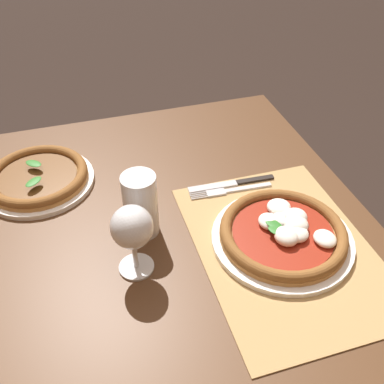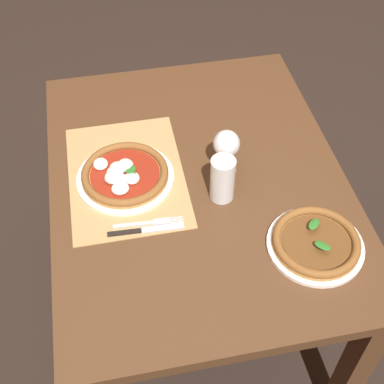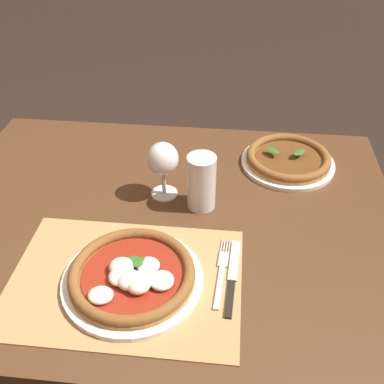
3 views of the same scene
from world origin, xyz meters
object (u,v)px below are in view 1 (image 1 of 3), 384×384
pizza_near (284,233)px  pizza_far (38,178)px  pint_glass (141,206)px  fork (230,190)px  knife (231,184)px  wine_glass (132,230)px

pizza_near → pizza_far: 0.59m
pizza_near → pint_glass: (0.12, 0.27, 0.05)m
fork → knife: size_ratio=0.93×
pizza_near → wine_glass: (0.02, 0.31, 0.08)m
wine_glass → knife: 0.35m
pizza_far → knife: pizza_far is taller
pizza_far → fork: 0.46m
fork → knife: bearing=-25.2°
pizza_near → pint_glass: pint_glass is taller
pizza_near → fork: bearing=14.6°
pizza_far → pint_glass: bearing=-138.1°
fork → pizza_far: bearing=69.0°
wine_glass → pint_glass: bearing=-18.9°
pizza_near → pint_glass: 0.30m
wine_glass → fork: (0.16, -0.26, -0.10)m
knife → wine_glass: bearing=124.7°
pint_glass → knife: bearing=-69.6°
wine_glass → knife: wine_glass is taller
pizza_near → knife: pizza_near is taller
pizza_far → pint_glass: size_ratio=1.83×
pizza_far → fork: bearing=-111.0°
fork → knife: 0.03m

